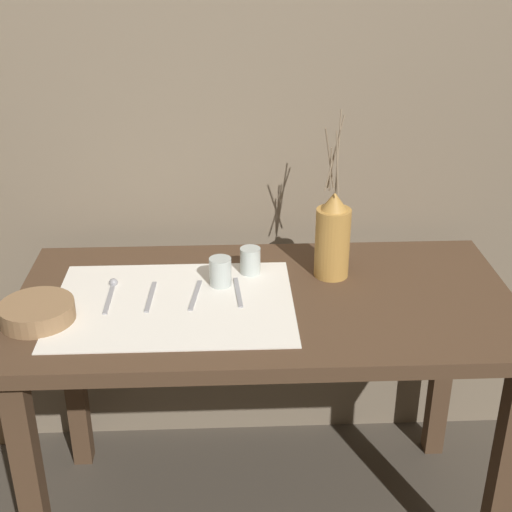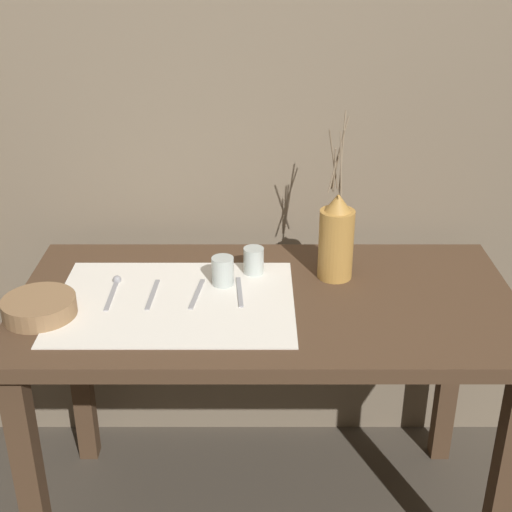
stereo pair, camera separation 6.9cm
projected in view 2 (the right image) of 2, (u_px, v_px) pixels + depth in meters
stone_wall_back at (264, 94)px, 2.09m from camera, size 7.00×0.06×2.40m
wooden_table at (265, 332)px, 1.92m from camera, size 1.32×0.67×0.77m
linen_cloth at (174, 302)px, 1.85m from camera, size 0.62×0.45×0.00m
pitcher_with_flowers at (335, 239)px, 1.94m from camera, size 0.10×0.10×0.46m
wooden_bowl at (38, 307)px, 1.78m from camera, size 0.18×0.18×0.05m
glass_tumbler_near at (221, 271)px, 1.92m from camera, size 0.06×0.06×0.08m
glass_tumbler_far at (252, 260)px, 1.99m from camera, size 0.06×0.06×0.07m
spoon_inner at (114, 285)px, 1.92m from camera, size 0.02×0.17×0.02m
knife_center at (151, 294)px, 1.88m from camera, size 0.02×0.16×0.00m
fork_inner at (196, 294)px, 1.88m from camera, size 0.03×0.16×0.00m
fork_outer at (238, 292)px, 1.89m from camera, size 0.02×0.16×0.00m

